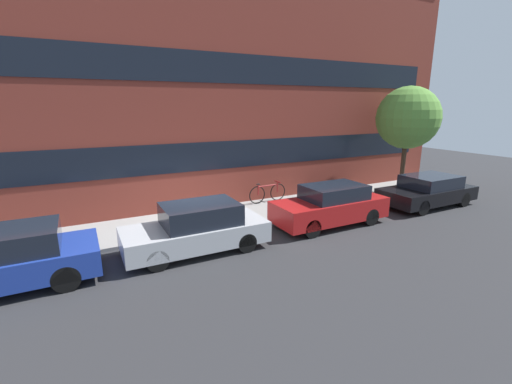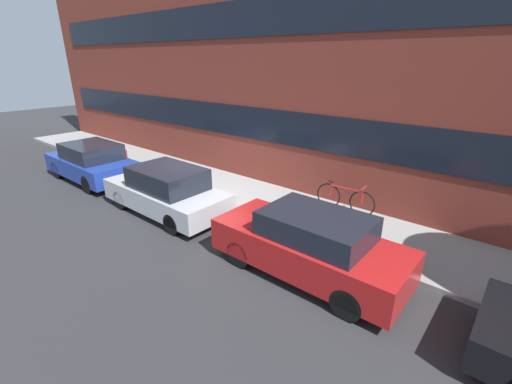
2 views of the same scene
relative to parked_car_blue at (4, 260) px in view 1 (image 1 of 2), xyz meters
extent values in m
plane|color=#2B2B2D|center=(4.81, 1.05, -0.70)|extent=(56.00, 56.00, 0.00)
cube|color=gray|center=(4.81, 2.35, -0.63)|extent=(28.00, 2.61, 0.13)
cube|color=maroon|center=(4.81, 4.11, 4.28)|extent=(28.00, 0.90, 9.95)
cube|color=black|center=(4.81, 3.64, 1.49)|extent=(25.76, 0.04, 1.10)
cube|color=black|center=(4.81, 3.64, 4.77)|extent=(25.76, 0.04, 1.10)
cube|color=#1E3899|center=(-0.04, 0.00, -0.15)|extent=(4.00, 1.74, 0.63)
cube|color=black|center=(0.12, 0.00, 0.44)|extent=(2.08, 1.53, 0.55)
cylinder|color=black|center=(1.20, -0.78, -0.38)|extent=(0.63, 0.18, 0.63)
cylinder|color=black|center=(1.20, 0.78, -0.38)|extent=(0.63, 0.18, 0.63)
cube|color=#B2B5BA|center=(4.50, 0.00, -0.18)|extent=(4.06, 1.67, 0.60)
cube|color=black|center=(4.66, 0.00, 0.41)|extent=(2.11, 1.47, 0.59)
cylinder|color=black|center=(3.24, -0.75, -0.41)|extent=(0.57, 0.18, 0.57)
cylinder|color=black|center=(3.24, 0.75, -0.41)|extent=(0.57, 0.18, 0.57)
cylinder|color=black|center=(5.76, -0.75, -0.41)|extent=(0.57, 0.18, 0.57)
cylinder|color=black|center=(5.76, 0.75, -0.41)|extent=(0.57, 0.18, 0.57)
cube|color=#AD1919|center=(9.36, 0.00, -0.12)|extent=(4.09, 1.62, 0.71)
cube|color=black|center=(9.52, 0.00, 0.48)|extent=(2.13, 1.42, 0.49)
cylinder|color=black|center=(8.09, -0.72, -0.39)|extent=(0.61, 0.18, 0.61)
cylinder|color=black|center=(8.09, 0.72, -0.39)|extent=(0.61, 0.18, 0.61)
cylinder|color=black|center=(10.62, -0.72, -0.39)|extent=(0.61, 0.18, 0.61)
cylinder|color=black|center=(10.62, 0.72, -0.39)|extent=(0.61, 0.18, 0.61)
cube|color=black|center=(14.51, 0.00, -0.19)|extent=(4.18, 1.81, 0.56)
cube|color=black|center=(14.68, 0.00, 0.34)|extent=(2.17, 1.59, 0.49)
cylinder|color=black|center=(13.22, -0.82, -0.39)|extent=(0.60, 0.18, 0.60)
cylinder|color=black|center=(13.22, 0.82, -0.39)|extent=(0.60, 0.18, 0.60)
cylinder|color=black|center=(15.81, -0.82, -0.39)|extent=(0.60, 0.18, 0.60)
cylinder|color=black|center=(15.81, 0.82, -0.39)|extent=(0.60, 0.18, 0.60)
cylinder|color=red|center=(-0.31, 1.51, -0.54)|extent=(0.28, 0.28, 0.04)
cylinder|color=red|center=(-0.31, 1.51, -0.26)|extent=(0.19, 0.19, 0.53)
cylinder|color=red|center=(-0.14, 1.51, -0.20)|extent=(0.15, 0.08, 0.08)
torus|color=black|center=(9.16, 3.17, -0.19)|extent=(0.75, 0.07, 0.75)
torus|color=black|center=(8.13, 3.13, -0.19)|extent=(0.75, 0.07, 0.75)
cylinder|color=maroon|center=(8.64, 3.15, 0.14)|extent=(0.97, 0.10, 0.06)
cylinder|color=maroon|center=(8.18, 3.13, 0.02)|extent=(0.06, 0.06, 0.42)
cylinder|color=maroon|center=(9.14, 3.17, 0.02)|extent=(0.06, 0.06, 0.42)
ellipsoid|color=black|center=(8.18, 3.13, 0.26)|extent=(0.20, 0.09, 0.05)
cylinder|color=maroon|center=(9.14, 3.17, 0.26)|extent=(0.07, 0.44, 0.05)
cylinder|color=#473323|center=(14.98, 1.70, 0.78)|extent=(0.21, 0.21, 2.68)
sphere|color=#568C38|center=(14.98, 1.70, 2.87)|extent=(2.75, 2.75, 2.75)
camera|label=1|loc=(1.77, -8.97, 3.41)|focal=24.00mm
camera|label=2|loc=(12.51, -5.43, 3.59)|focal=24.00mm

